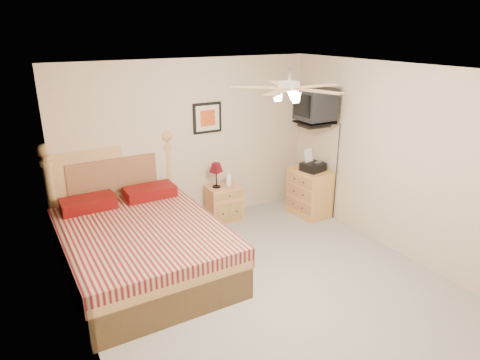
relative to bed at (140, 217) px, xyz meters
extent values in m
plane|color=gray|center=(1.18, -1.12, -0.76)|extent=(4.50, 4.50, 0.00)
cube|color=white|center=(1.18, -1.12, 1.74)|extent=(4.00, 4.50, 0.04)
cube|color=#C8B093|center=(1.18, 1.13, 0.49)|extent=(4.00, 0.04, 2.50)
cube|color=#C8B093|center=(1.18, -3.37, 0.49)|extent=(4.00, 0.04, 2.50)
cube|color=#C8B093|center=(-0.82, -1.12, 0.49)|extent=(0.04, 4.50, 2.50)
cube|color=#C8B093|center=(3.18, -1.12, 0.49)|extent=(0.04, 4.50, 2.50)
cube|color=#C47D4D|center=(1.60, 0.88, -0.47)|extent=(0.54, 0.42, 0.57)
imported|color=white|center=(1.67, 0.87, -0.07)|extent=(0.11, 0.11, 0.23)
cube|color=black|center=(1.45, 1.11, 0.86)|extent=(0.46, 0.04, 0.46)
cube|color=#B87A3C|center=(2.91, 0.40, -0.37)|extent=(0.50, 0.68, 0.76)
imported|color=#B3A490|center=(2.87, 0.62, 0.02)|extent=(0.21, 0.27, 0.02)
imported|color=gray|center=(2.87, 0.64, 0.04)|extent=(0.20, 0.26, 0.02)
camera|label=1|loc=(-1.25, -4.67, 2.15)|focal=32.00mm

